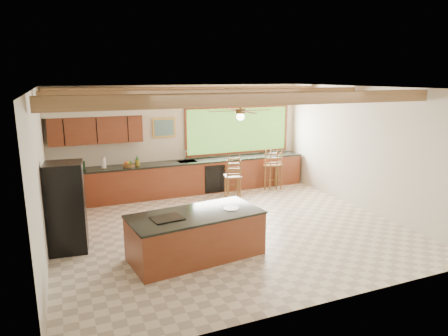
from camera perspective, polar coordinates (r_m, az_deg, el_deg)
name	(u,v)px	position (r m, az deg, el deg)	size (l,w,h in m)	color
ground	(228,228)	(8.78, 0.62, -8.58)	(7.20, 7.20, 0.00)	beige
room_shell	(210,124)	(8.77, -2.06, 6.33)	(7.27, 6.54, 3.02)	beige
counter_run	(162,183)	(10.67, -8.80, -2.19)	(7.12, 3.10, 1.22)	brown
island	(196,235)	(7.35, -4.05, -9.52)	(2.49, 1.40, 0.85)	brown
refrigerator	(67,207)	(7.99, -21.57, -5.25)	(0.73, 0.71, 1.70)	black
bar_stool_a	(233,170)	(11.13, 1.31, -0.34)	(0.44, 0.44, 1.13)	brown
bar_stool_b	(234,177)	(10.22, 1.38, -1.34)	(0.52, 0.52, 1.19)	brown
bar_stool_c	(272,166)	(11.66, 6.81, 0.33)	(0.55, 0.55, 1.18)	brown
bar_stool_d	(276,165)	(11.72, 7.37, 0.40)	(0.52, 0.52, 1.18)	brown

